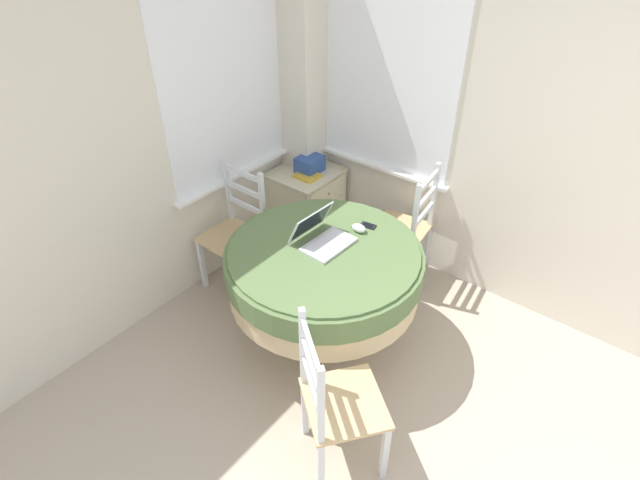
% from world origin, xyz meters
% --- Properties ---
extents(corner_room_shell, '(4.43, 4.50, 2.55)m').
position_xyz_m(corner_room_shell, '(1.24, 1.68, 1.28)').
color(corner_room_shell, beige).
rests_on(corner_room_shell, ground_plane).
extents(round_dining_table, '(1.25, 1.25, 0.77)m').
position_xyz_m(round_dining_table, '(1.00, 1.48, 0.62)').
color(round_dining_table, '#4C3D2D').
rests_on(round_dining_table, ground_plane).
extents(laptop, '(0.35, 0.32, 0.21)m').
position_xyz_m(laptop, '(1.05, 1.54, 0.82)').
color(laptop, silver).
rests_on(laptop, round_dining_table).
extents(computer_mouse, '(0.06, 0.10, 0.05)m').
position_xyz_m(computer_mouse, '(1.29, 1.43, 0.80)').
color(computer_mouse, white).
rests_on(computer_mouse, round_dining_table).
extents(cell_phone, '(0.07, 0.11, 0.01)m').
position_xyz_m(cell_phone, '(1.38, 1.41, 0.78)').
color(cell_phone, black).
rests_on(cell_phone, round_dining_table).
extents(dining_chair_near_back_window, '(0.40, 0.42, 0.99)m').
position_xyz_m(dining_chair_near_back_window, '(1.06, 2.37, 0.47)').
color(dining_chair_near_back_window, tan).
rests_on(dining_chair_near_back_window, ground_plane).
extents(dining_chair_near_right_window, '(0.46, 0.44, 0.99)m').
position_xyz_m(dining_chair_near_right_window, '(1.89, 1.40, 0.47)').
color(dining_chair_near_right_window, tan).
rests_on(dining_chair_near_right_window, ground_plane).
extents(dining_chair_camera_near, '(0.57, 0.57, 0.99)m').
position_xyz_m(dining_chair_camera_near, '(0.33, 0.89, 0.47)').
color(dining_chair_camera_near, tan).
rests_on(dining_chair_camera_near, ground_plane).
extents(corner_cabinet, '(0.54, 0.51, 0.65)m').
position_xyz_m(corner_cabinet, '(1.88, 2.36, 0.33)').
color(corner_cabinet, beige).
rests_on(corner_cabinet, ground_plane).
extents(storage_box, '(0.21, 0.18, 0.13)m').
position_xyz_m(storage_box, '(1.90, 2.33, 0.72)').
color(storage_box, '#2D4C93').
rests_on(storage_box, corner_cabinet).
extents(book_on_cabinet, '(0.16, 0.19, 0.02)m').
position_xyz_m(book_on_cabinet, '(1.81, 2.29, 0.67)').
color(book_on_cabinet, gold).
rests_on(book_on_cabinet, corner_cabinet).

